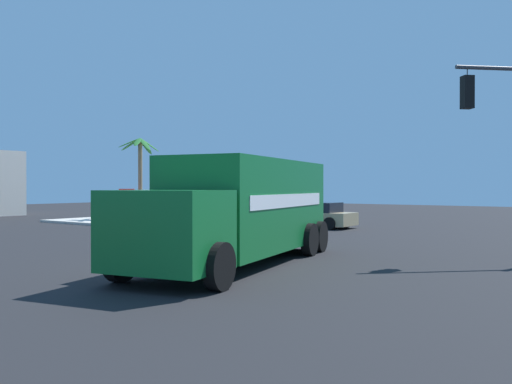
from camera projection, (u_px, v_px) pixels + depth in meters
ground_plane at (189, 266)px, 14.15m from camera, size 100.00×100.00×0.00m
sidewalk_corner_far at (179, 220)px, 32.74m from camera, size 11.66×11.66×0.14m
delivery_truck at (240, 209)px, 14.51m from camera, size 8.88×4.39×2.87m
sedan_tan at (314, 215)px, 27.34m from camera, size 2.11×4.34×1.31m
vending_machine_red at (169, 204)px, 31.86m from camera, size 1.17×1.17×1.85m
vending_machine_blue at (127, 204)px, 31.72m from camera, size 1.17×1.16×1.85m
palm_tree_far at (140, 162)px, 33.05m from camera, size 2.44×2.53×5.07m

